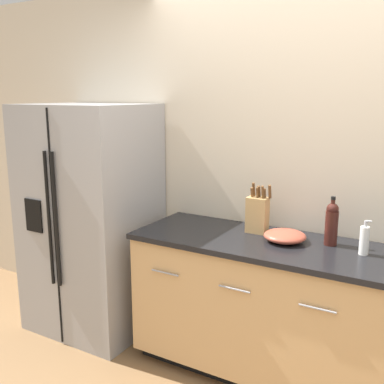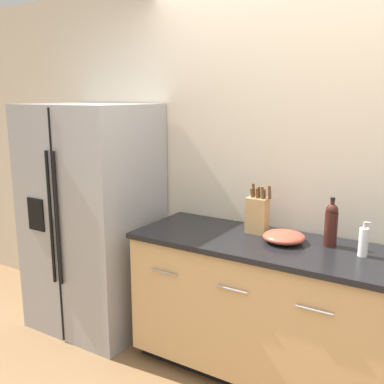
% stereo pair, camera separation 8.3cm
% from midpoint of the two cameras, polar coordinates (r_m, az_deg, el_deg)
% --- Properties ---
extents(wall_back, '(10.00, 0.05, 2.60)m').
position_cam_midpoint_polar(wall_back, '(3.01, 16.55, 1.97)').
color(wall_back, beige).
rests_on(wall_back, ground_plane).
extents(counter_unit, '(2.03, 0.64, 0.92)m').
position_cam_midpoint_polar(counter_unit, '(2.97, 13.07, -14.99)').
color(counter_unit, black).
rests_on(counter_unit, ground_plane).
extents(refrigerator, '(0.91, 0.75, 1.74)m').
position_cam_midpoint_polar(refrigerator, '(3.56, -11.80, -3.30)').
color(refrigerator, '#9E9EA0').
rests_on(refrigerator, ground_plane).
extents(knife_block, '(0.15, 0.09, 0.33)m').
position_cam_midpoint_polar(knife_block, '(2.96, 9.10, -2.79)').
color(knife_block, tan).
rests_on(knife_block, counter_unit).
extents(wine_bottle, '(0.08, 0.08, 0.30)m').
position_cam_midpoint_polar(wine_bottle, '(2.81, 18.06, -3.89)').
color(wine_bottle, '#3D1914').
rests_on(wine_bottle, counter_unit).
extents(soap_dispenser, '(0.06, 0.05, 0.20)m').
position_cam_midpoint_polar(soap_dispenser, '(2.71, 21.77, -5.88)').
color(soap_dispenser, white).
rests_on(soap_dispenser, counter_unit).
extents(mixing_bowl, '(0.26, 0.26, 0.07)m').
position_cam_midpoint_polar(mixing_bowl, '(2.83, 12.43, -5.58)').
color(mixing_bowl, '#B24C38').
rests_on(mixing_bowl, counter_unit).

